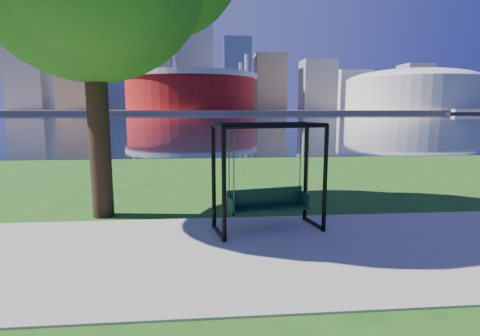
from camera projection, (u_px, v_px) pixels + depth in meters
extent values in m
plane|color=#1E5114|center=(241.00, 242.00, 6.80)|extent=(900.00, 900.00, 0.00)
cube|color=#9E937F|center=(243.00, 252.00, 6.31)|extent=(120.00, 4.00, 0.03)
cube|color=black|center=(209.00, 118.00, 107.18)|extent=(900.00, 180.00, 0.02)
cube|color=#937F60|center=(207.00, 111.00, 307.79)|extent=(900.00, 228.00, 2.00)
cylinder|color=maroon|center=(191.00, 93.00, 235.19)|extent=(80.00, 80.00, 22.00)
cylinder|color=silver|center=(191.00, 77.00, 233.72)|extent=(83.00, 83.00, 3.00)
cylinder|color=silver|center=(241.00, 87.00, 255.98)|extent=(2.00, 2.00, 32.00)
cylinder|color=silver|center=(143.00, 86.00, 250.24)|extent=(2.00, 2.00, 32.00)
cylinder|color=silver|center=(132.00, 82.00, 212.85)|extent=(2.00, 2.00, 32.00)
cylinder|color=silver|center=(246.00, 83.00, 218.59)|extent=(2.00, 2.00, 32.00)
cylinder|color=beige|center=(411.00, 95.00, 247.99)|extent=(84.00, 84.00, 20.00)
ellipsoid|color=beige|center=(412.00, 81.00, 246.60)|extent=(84.00, 84.00, 15.12)
cube|color=gray|center=(29.00, 70.00, 294.56)|extent=(28.00, 28.00, 62.00)
cube|color=#998466|center=(76.00, 52.00, 286.20)|extent=(26.00, 26.00, 88.00)
cube|color=slate|center=(123.00, 53.00, 312.88)|extent=(30.00, 24.00, 95.00)
cube|color=gray|center=(156.00, 64.00, 297.59)|extent=(24.00, 24.00, 72.00)
cube|color=silver|center=(195.00, 64.00, 329.11)|extent=(32.00, 28.00, 80.00)
cube|color=slate|center=(237.00, 75.00, 309.27)|extent=(22.00, 22.00, 58.00)
cube|color=#998466|center=(270.00, 82.00, 327.42)|extent=(26.00, 26.00, 48.00)
cube|color=gray|center=(318.00, 85.00, 321.53)|extent=(28.00, 24.00, 42.00)
cube|color=silver|center=(351.00, 91.00, 350.09)|extent=(30.00, 26.00, 36.00)
cube|color=gray|center=(414.00, 87.00, 334.46)|extent=(24.00, 24.00, 40.00)
cube|color=#998466|center=(446.00, 93.00, 353.33)|extent=(26.00, 26.00, 32.00)
cylinder|color=black|center=(224.00, 186.00, 6.61)|extent=(0.10, 0.10, 2.10)
cylinder|color=black|center=(325.00, 180.00, 7.18)|extent=(0.10, 0.10, 2.10)
cylinder|color=black|center=(214.00, 178.00, 7.38)|extent=(0.10, 0.10, 2.10)
cylinder|color=black|center=(306.00, 173.00, 7.96)|extent=(0.10, 0.10, 2.10)
cylinder|color=black|center=(278.00, 126.00, 6.73)|extent=(1.98, 0.49, 0.08)
cylinder|color=black|center=(262.00, 124.00, 7.51)|extent=(1.98, 0.49, 0.08)
cylinder|color=black|center=(218.00, 126.00, 6.83)|extent=(0.25, 0.82, 0.08)
cylinder|color=black|center=(219.00, 232.00, 7.15)|extent=(0.23, 0.82, 0.07)
cylinder|color=black|center=(317.00, 124.00, 7.41)|extent=(0.25, 0.82, 0.08)
cylinder|color=black|center=(313.00, 223.00, 7.72)|extent=(0.23, 0.82, 0.07)
cube|color=black|center=(268.00, 209.00, 7.37)|extent=(1.65, 0.73, 0.05)
cube|color=black|center=(265.00, 197.00, 7.51)|extent=(1.57, 0.37, 0.35)
cube|color=black|center=(231.00, 205.00, 7.13)|extent=(0.13, 0.41, 0.31)
cube|color=black|center=(304.00, 200.00, 7.58)|extent=(0.13, 0.41, 0.31)
cylinder|color=#37373C|center=(234.00, 165.00, 6.86)|extent=(0.03, 0.03, 1.32)
cylinder|color=#37373C|center=(308.00, 161.00, 7.29)|extent=(0.03, 0.03, 1.32)
cylinder|color=#37373C|center=(229.00, 162.00, 7.17)|extent=(0.03, 0.03, 1.32)
cylinder|color=#37373C|center=(300.00, 159.00, 7.60)|extent=(0.03, 0.03, 1.32)
cylinder|color=black|center=(98.00, 113.00, 8.14)|extent=(0.46, 0.46, 4.63)
cube|color=black|center=(474.00, 113.00, 197.76)|extent=(27.44, 13.06, 1.06)
cube|color=#B1B2AE|center=(475.00, 111.00, 197.55)|extent=(21.98, 10.54, 1.59)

